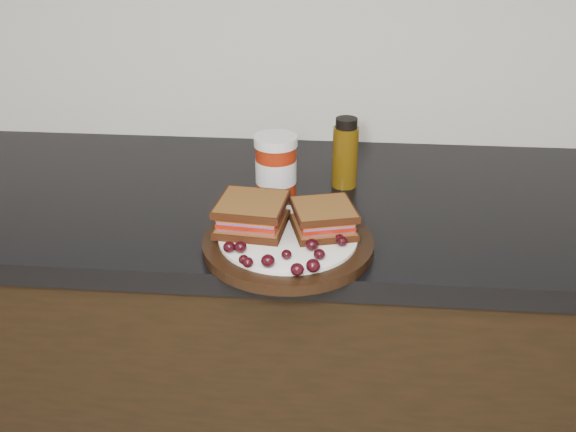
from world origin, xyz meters
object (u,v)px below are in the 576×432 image
object	(u,v)px
plate	(288,244)
oil_bottle	(345,153)
sandwich_left	(252,215)
condiment_jar	(276,166)

from	to	relation	value
plate	oil_bottle	distance (m)	0.28
plate	sandwich_left	size ratio (longest dim) A/B	2.56
plate	condiment_jar	distance (m)	0.21
plate	oil_bottle	world-z (taller)	oil_bottle
condiment_jar	oil_bottle	distance (m)	0.14
sandwich_left	condiment_jar	bearing A→B (deg)	89.24
sandwich_left	oil_bottle	xyz separation A→B (m)	(0.15, 0.24, 0.02)
sandwich_left	oil_bottle	distance (m)	0.28
oil_bottle	sandwich_left	bearing A→B (deg)	-122.18
sandwich_left	oil_bottle	size ratio (longest dim) A/B	0.79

